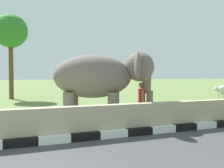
# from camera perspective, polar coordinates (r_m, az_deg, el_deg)

# --- Properties ---
(striped_curb) EXTENTS (16.20, 0.20, 0.24)m
(striped_curb) POSITION_cam_1_polar(r_m,az_deg,el_deg) (7.49, -23.10, -12.25)
(striped_curb) COLOR white
(striped_curb) RESTS_ON ground_plane
(barrier_parapet) EXTENTS (28.00, 0.36, 1.00)m
(barrier_parapet) POSITION_cam_1_polar(r_m,az_deg,el_deg) (8.01, -5.87, -8.39)
(barrier_parapet) COLOR tan
(barrier_parapet) RESTS_ON ground_plane
(elephant) EXTENTS (4.03, 3.22, 2.85)m
(elephant) POSITION_cam_1_polar(r_m,az_deg,el_deg) (10.18, -2.35, 1.45)
(elephant) COLOR #71615D
(elephant) RESTS_ON ground_plane
(person_handler) EXTENTS (0.37, 0.65, 1.66)m
(person_handler) POSITION_cam_1_polar(r_m,az_deg,el_deg) (10.37, 6.57, -3.65)
(person_handler) COLOR navy
(person_handler) RESTS_ON ground_plane
(cow_near) EXTENTS (1.93, 0.92, 1.23)m
(cow_near) POSITION_cam_1_polar(r_m,az_deg,el_deg) (19.60, 23.60, -1.32)
(cow_near) COLOR beige
(cow_near) RESTS_ON ground_plane
(tree_distant) EXTENTS (2.71, 2.71, 6.89)m
(tree_distant) POSITION_cam_1_polar(r_m,az_deg,el_deg) (22.78, -21.57, 10.68)
(tree_distant) COLOR brown
(tree_distant) RESTS_ON ground_plane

